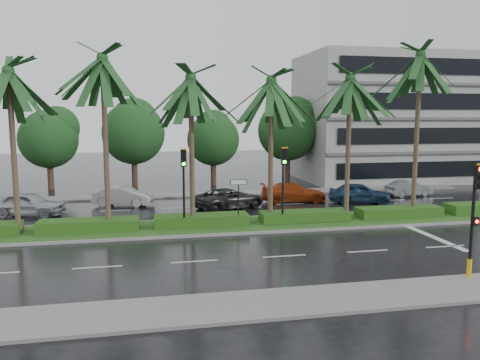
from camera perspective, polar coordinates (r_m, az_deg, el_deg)
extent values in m
plane|color=black|center=(25.81, 2.22, -6.08)|extent=(120.00, 120.00, 0.00)
cube|color=slate|center=(16.51, 10.75, -14.09)|extent=(40.00, 2.40, 0.12)
cube|color=slate|center=(37.34, -2.07, -1.68)|extent=(40.00, 2.00, 0.12)
cube|color=gray|center=(26.74, 1.72, -5.43)|extent=(36.00, 4.00, 0.14)
cube|color=#1E541C|center=(26.73, 1.72, -5.28)|extent=(35.60, 3.70, 0.02)
cube|color=#234B15|center=(26.20, -17.92, -5.24)|extent=(5.20, 1.40, 0.60)
cube|color=#234B15|center=(26.17, -4.71, -4.90)|extent=(5.20, 1.40, 0.60)
cube|color=#234B15|center=(27.48, 7.85, -4.34)|extent=(5.20, 1.40, 0.60)
cube|color=#234B15|center=(29.96, 18.79, -3.68)|extent=(5.20, 1.40, 0.60)
cube|color=silver|center=(32.55, -21.94, -3.73)|extent=(2.00, 0.12, 0.01)
cube|color=silver|center=(20.44, -16.98, -10.13)|extent=(2.00, 0.12, 0.01)
cube|color=silver|center=(32.04, -14.89, -3.61)|extent=(2.00, 0.12, 0.01)
cube|color=silver|center=(20.41, -5.57, -9.85)|extent=(2.00, 0.12, 0.01)
cube|color=silver|center=(32.03, -7.72, -3.42)|extent=(2.00, 0.12, 0.01)
cube|color=silver|center=(21.16, 5.42, -9.21)|extent=(2.00, 0.12, 0.01)
cube|color=silver|center=(32.50, -0.65, -3.19)|extent=(2.00, 0.12, 0.01)
cube|color=silver|center=(22.59, 15.29, -8.35)|extent=(2.00, 0.12, 0.01)
cube|color=silver|center=(33.46, 6.10, -2.92)|extent=(2.00, 0.12, 0.01)
cube|color=silver|center=(24.60, 23.73, -7.42)|extent=(2.00, 0.12, 0.01)
cube|color=silver|center=(34.85, 12.40, -2.63)|extent=(2.00, 0.12, 0.01)
cube|color=silver|center=(36.62, 18.15, -2.33)|extent=(2.00, 0.12, 0.01)
cube|color=silver|center=(38.73, 23.32, -2.05)|extent=(2.00, 0.12, 0.01)
cube|color=silver|center=(26.48, 22.14, -6.29)|extent=(0.40, 6.00, 0.01)
cylinder|color=#473629|center=(26.29, -25.87, 2.87)|extent=(0.28, 0.28, 8.27)
cylinder|color=#473629|center=(26.86, -25.38, -5.48)|extent=(0.40, 0.40, 0.44)
cylinder|color=#473629|center=(25.61, -16.06, 4.05)|extent=(0.28, 0.28, 9.00)
cylinder|color=#473629|center=(26.21, -15.71, -5.32)|extent=(0.40, 0.40, 0.44)
cylinder|color=#473629|center=(25.46, -5.90, 3.24)|extent=(0.28, 0.28, 8.07)
cylinder|color=#473629|center=(26.04, -5.78, -5.16)|extent=(0.40, 0.40, 0.44)
cylinder|color=#473629|center=(26.56, 3.77, 3.38)|extent=(0.28, 0.28, 8.01)
cylinder|color=#473629|center=(27.10, 3.70, -4.62)|extent=(0.40, 0.40, 0.44)
cylinder|color=#473629|center=(27.69, 13.04, 3.56)|extent=(0.28, 0.28, 8.19)
cylinder|color=#473629|center=(28.22, 12.80, -4.30)|extent=(0.40, 0.40, 0.44)
cylinder|color=#473629|center=(30.03, 20.72, 4.95)|extent=(0.28, 0.28, 9.63)
cylinder|color=#473629|center=(30.56, 20.31, -3.68)|extent=(0.40, 0.40, 0.44)
cylinder|color=black|center=(19.67, 26.38, -5.83)|extent=(0.12, 0.12, 3.40)
cube|color=black|center=(19.17, 27.09, 0.33)|extent=(0.30, 0.18, 0.90)
cylinder|color=black|center=(19.13, 27.22, -0.60)|extent=(0.18, 0.04, 0.18)
cylinder|color=gold|center=(20.01, 26.15, -9.60)|extent=(0.18, 0.18, 0.70)
cube|color=black|center=(19.44, 26.76, -4.49)|extent=(0.22, 0.16, 0.32)
cylinder|color=#FF0C05|center=(19.37, 26.92, -4.55)|extent=(0.12, 0.03, 0.12)
cylinder|color=black|center=(25.21, -6.85, -2.17)|extent=(0.12, 0.12, 3.40)
cube|color=black|center=(24.76, -6.90, 2.67)|extent=(0.30, 0.18, 0.90)
cube|color=gold|center=(24.60, -6.90, 3.76)|extent=(0.34, 0.12, 0.06)
cylinder|color=black|center=(24.64, -6.89, 3.35)|extent=(0.18, 0.04, 0.18)
cylinder|color=black|center=(24.66, -6.88, 2.65)|extent=(0.18, 0.04, 0.18)
cylinder|color=#0CE519|center=(24.69, -6.87, 1.96)|extent=(0.18, 0.04, 0.18)
cylinder|color=black|center=(26.20, 5.23, -1.77)|extent=(0.12, 0.12, 3.40)
cube|color=black|center=(25.76, 5.40, 2.89)|extent=(0.30, 0.18, 0.90)
cube|color=gold|center=(25.61, 5.50, 3.94)|extent=(0.34, 0.12, 0.06)
cylinder|color=black|center=(25.64, 5.48, 3.54)|extent=(0.18, 0.04, 0.18)
cylinder|color=black|center=(25.67, 5.47, 2.87)|extent=(0.18, 0.04, 0.18)
cylinder|color=#0CE519|center=(25.70, 5.46, 2.20)|extent=(0.18, 0.04, 0.18)
cylinder|color=black|center=(25.78, -0.18, -2.80)|extent=(0.06, 0.06, 2.60)
cube|color=#0C5926|center=(25.56, -0.17, -0.27)|extent=(0.95, 0.04, 0.30)
cube|color=white|center=(25.54, -0.16, -0.28)|extent=(0.85, 0.01, 0.22)
cylinder|color=#3D271B|center=(42.95, -22.09, 0.51)|extent=(0.52, 0.52, 2.38)
sphere|color=#163C1A|center=(42.70, -22.30, 4.63)|extent=(4.89, 4.89, 4.89)
sphere|color=#163C1A|center=(42.96, -22.29, 5.91)|extent=(3.67, 3.67, 3.67)
cylinder|color=#3D271B|center=(42.17, -12.72, 0.94)|extent=(0.52, 0.52, 2.63)
sphere|color=#163C1A|center=(41.91, -12.86, 5.58)|extent=(5.41, 5.41, 5.41)
sphere|color=#163C1A|center=(42.19, -12.89, 7.02)|extent=(4.06, 4.06, 4.06)
cylinder|color=#3D271B|center=(42.58, -3.26, 0.95)|extent=(0.52, 0.52, 2.29)
sphere|color=#163C1A|center=(42.33, -3.29, 4.95)|extent=(4.71, 4.71, 4.71)
sphere|color=#163C1A|center=(42.60, -3.35, 6.19)|extent=(3.53, 3.53, 3.53)
cylinder|color=#3D271B|center=(44.07, 5.79, 1.43)|extent=(0.52, 0.52, 2.71)
sphere|color=#163C1A|center=(43.82, 5.86, 6.01)|extent=(5.58, 5.58, 5.58)
sphere|color=#163C1A|center=(44.09, 5.76, 7.43)|extent=(4.18, 4.18, 4.18)
cylinder|color=#3D271B|center=(46.61, 14.05, 1.43)|extent=(0.52, 0.52, 2.47)
sphere|color=#163C1A|center=(46.38, 14.18, 5.37)|extent=(5.08, 5.08, 5.08)
sphere|color=#163C1A|center=(46.62, 14.06, 6.60)|extent=(3.81, 3.81, 3.81)
cube|color=gray|center=(48.15, 17.24, 7.19)|extent=(16.00, 10.00, 12.00)
imported|color=#B1B2B9|center=(32.02, -24.40, -2.68)|extent=(2.90, 4.75, 1.51)
imported|color=#B1B1B1|center=(33.58, -14.06, -1.90)|extent=(2.64, 4.37, 1.36)
imported|color=black|center=(31.54, -1.29, -2.27)|extent=(4.02, 5.42, 1.37)
imported|color=#A03611|center=(34.24, 6.52, -1.52)|extent=(2.40, 4.91, 1.37)
imported|color=navy|center=(34.62, 14.34, -1.54)|extent=(2.82, 4.60, 1.46)
imported|color=slate|center=(38.75, 19.88, -0.98)|extent=(1.78, 3.83, 1.22)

